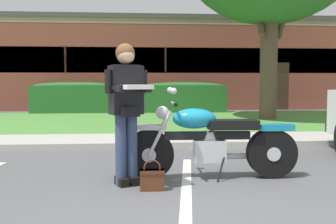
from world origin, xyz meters
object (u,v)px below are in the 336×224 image
Objects in this scene: rider_person at (127,102)px; hedge_center_left at (184,97)px; brick_building at (159,67)px; hedge_left at (75,97)px; motorcycle at (218,141)px; handbag at (152,178)px.

hedge_center_left is (2.00, 10.80, -0.36)m from rider_person.
rider_person is 17.71m from brick_building.
rider_person is at bearing -100.49° from hedge_center_left.
motorcycle is at bearing -71.98° from hedge_left.
handbag is at bearing -98.78° from hedge_center_left.
rider_person is (-1.16, -0.25, 0.53)m from motorcycle.
motorcycle is 0.09× the size of brick_building.
hedge_center_left is at bearing -84.86° from brick_building.
motorcycle is 6.23× the size of handbag.
rider_person is at bearing 137.67° from handbag.
rider_person reaches higher than hedge_center_left.
motorcycle is at bearing -90.75° from brick_building.
handbag is 11.21m from hedge_center_left.
rider_person is 0.95m from handbag.
handbag is at bearing -42.33° from rider_person.
hedge_center_left is at bearing 81.22° from handbag.
rider_person is at bearing -78.12° from hedge_left.
handbag is at bearing -93.50° from brick_building.
motorcycle is 1.31× the size of rider_person.
hedge_left is at bearing 103.05° from handbag.
handbag is 11.38m from hedge_left.
rider_person is 0.07× the size of brick_building.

